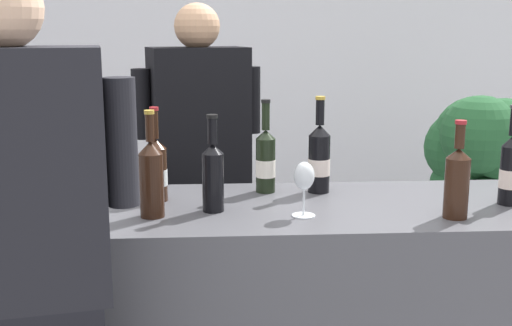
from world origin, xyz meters
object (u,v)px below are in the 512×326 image
object	(u,v)px
wine_bottle_2	(213,174)
wine_bottle_3	(156,169)
wine_bottle_5	(151,177)
person_server	(200,197)
wine_bottle_6	(457,180)
wine_bottle_1	(510,169)
wine_bottle_0	(266,160)
ice_bucket	(38,181)
wine_bottle_4	(319,158)
person_guest	(25,322)
potted_shrub	(479,158)
wine_glass	(304,179)

from	to	relation	value
wine_bottle_2	wine_bottle_3	xyz separation A→B (m)	(-0.20, 0.15, -0.01)
wine_bottle_5	person_server	world-z (taller)	person_server
wine_bottle_6	wine_bottle_1	bearing A→B (deg)	31.04
person_server	wine_bottle_0	bearing A→B (deg)	-62.46
wine_bottle_0	ice_bucket	world-z (taller)	wine_bottle_0
wine_bottle_0	wine_bottle_5	xyz separation A→B (m)	(-0.39, -0.30, 0.01)
wine_bottle_2	wine_bottle_3	bearing A→B (deg)	144.00
wine_bottle_0	wine_bottle_3	bearing A→B (deg)	-165.79
wine_bottle_2	wine_bottle_1	bearing A→B (deg)	1.03
wine_bottle_4	wine_bottle_5	distance (m)	0.65
person_guest	potted_shrub	xyz separation A→B (m)	(1.87, 1.69, 0.06)
wine_glass	wine_bottle_5	bearing A→B (deg)	176.80
potted_shrub	ice_bucket	bearing A→B (deg)	-150.25
person_guest	wine_bottle_3	bearing A→B (deg)	67.65
wine_bottle_0	person_server	size ratio (longest dim) A/B	0.21
wine_bottle_2	wine_bottle_4	size ratio (longest dim) A/B	0.91
person_server	person_guest	size ratio (longest dim) A/B	0.98
wine_glass	potted_shrub	size ratio (longest dim) A/B	0.15
wine_bottle_1	wine_glass	bearing A→B (deg)	-172.33
wine_bottle_2	ice_bucket	xyz separation A→B (m)	(-0.58, 0.03, -0.02)
wine_bottle_6	wine_bottle_4	bearing A→B (deg)	137.08
wine_bottle_6	ice_bucket	world-z (taller)	wine_bottle_6
wine_bottle_3	wine_bottle_1	bearing A→B (deg)	-5.96
wine_bottle_0	wine_bottle_4	size ratio (longest dim) A/B	0.97
ice_bucket	wine_bottle_5	bearing A→B (deg)	-12.66
wine_bottle_3	wine_bottle_6	size ratio (longest dim) A/B	1.05
wine_bottle_1	wine_bottle_2	xyz separation A→B (m)	(-1.02, -0.02, 0.00)
wine_bottle_4	wine_bottle_6	world-z (taller)	wine_bottle_4
wine_bottle_3	potted_shrub	xyz separation A→B (m)	(1.59, 1.01, -0.18)
wine_bottle_3	person_server	world-z (taller)	person_server
wine_bottle_2	ice_bucket	world-z (taller)	wine_bottle_2
ice_bucket	potted_shrub	world-z (taller)	potted_shrub
wine_glass	person_guest	world-z (taller)	person_guest
wine_bottle_3	wine_bottle_5	xyz separation A→B (m)	(0.00, -0.20, 0.02)
wine_bottle_1	wine_glass	distance (m)	0.73
wine_bottle_4	person_guest	xyz separation A→B (m)	(-0.87, -0.76, -0.26)
person_guest	wine_bottle_2	bearing A→B (deg)	47.86
wine_bottle_2	person_server	xyz separation A→B (m)	(-0.06, 0.74, -0.27)
wine_bottle_1	wine_bottle_6	size ratio (longest dim) A/B	1.09
wine_bottle_5	ice_bucket	world-z (taller)	wine_bottle_5
wine_bottle_2	potted_shrub	world-z (taller)	wine_bottle_2
wine_glass	wine_bottle_6	bearing A→B (deg)	-5.70
wine_bottle_6	person_server	world-z (taller)	person_server
wine_bottle_4	wine_glass	size ratio (longest dim) A/B	1.98
wine_bottle_0	wine_bottle_5	bearing A→B (deg)	-142.68
wine_bottle_0	wine_bottle_1	world-z (taller)	same
wine_bottle_1	wine_bottle_5	world-z (taller)	wine_bottle_5
wine_bottle_2	potted_shrub	distance (m)	1.82
wine_bottle_1	potted_shrub	xyz separation A→B (m)	(0.38, 1.14, -0.20)
wine_glass	potted_shrub	distance (m)	1.67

